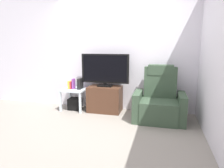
# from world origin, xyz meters

# --- Properties ---
(ground_plane) EXTENTS (6.40, 6.40, 0.00)m
(ground_plane) POSITION_xyz_m (0.00, 0.00, 0.00)
(ground_plane) COLOR gray
(wall_back) EXTENTS (6.40, 0.06, 2.60)m
(wall_back) POSITION_xyz_m (0.00, 1.13, 1.30)
(wall_back) COLOR silver
(wall_back) RESTS_ON ground
(wall_side) EXTENTS (0.06, 4.48, 2.60)m
(wall_side) POSITION_xyz_m (1.88, 0.00, 1.30)
(wall_side) COLOR silver
(wall_side) RESTS_ON ground
(tv_stand) EXTENTS (0.73, 0.46, 0.57)m
(tv_stand) POSITION_xyz_m (-0.10, 0.84, 0.29)
(tv_stand) COLOR #4C2D1E
(tv_stand) RESTS_ON ground
(television) EXTENTS (1.07, 0.20, 0.72)m
(television) POSITION_xyz_m (-0.10, 0.86, 0.95)
(television) COLOR black
(television) RESTS_ON tv_stand
(recliner_armchair) EXTENTS (0.98, 0.78, 1.08)m
(recliner_armchair) POSITION_xyz_m (1.09, 0.60, 0.37)
(recliner_armchair) COLOR #384C38
(recliner_armchair) RESTS_ON ground
(side_table) EXTENTS (0.54, 0.54, 0.49)m
(side_table) POSITION_xyz_m (-0.82, 0.81, 0.41)
(side_table) COLOR silver
(side_table) RESTS_ON ground
(subwoofer_box) EXTENTS (0.26, 0.26, 0.26)m
(subwoofer_box) POSITION_xyz_m (-0.82, 0.81, 0.13)
(subwoofer_box) COLOR black
(subwoofer_box) RESTS_ON ground
(book_leftmost) EXTENTS (0.05, 0.14, 0.18)m
(book_leftmost) POSITION_xyz_m (-0.92, 0.79, 0.58)
(book_leftmost) COLOR gold
(book_leftmost) RESTS_ON side_table
(book_middle) EXTENTS (0.03, 0.14, 0.17)m
(book_middle) POSITION_xyz_m (-0.88, 0.79, 0.58)
(book_middle) COLOR red
(book_middle) RESTS_ON side_table
(book_rightmost) EXTENTS (0.04, 0.12, 0.23)m
(book_rightmost) POSITION_xyz_m (-0.83, 0.79, 0.61)
(book_rightmost) COLOR purple
(book_rightmost) RESTS_ON side_table
(game_console) EXTENTS (0.07, 0.20, 0.25)m
(game_console) POSITION_xyz_m (-0.67, 0.82, 0.61)
(game_console) COLOR black
(game_console) RESTS_ON side_table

